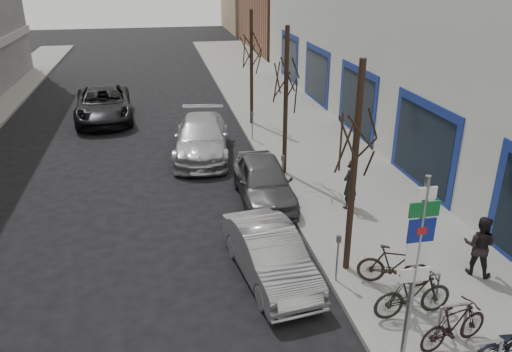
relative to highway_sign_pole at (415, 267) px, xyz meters
name	(u,v)px	position (x,y,z in m)	size (l,w,h in m)	color
sidewalk_east	(332,171)	(2.10, 10.01, -2.38)	(5.00, 70.00, 0.15)	slate
brick_building_far	(314,4)	(10.60, 40.01, 1.54)	(12.00, 14.00, 8.00)	brown
highway_sign_pole	(415,267)	(0.00, 0.00, 0.00)	(0.55, 0.10, 4.20)	gray
bike_rack	(453,317)	(1.40, 0.61, -1.80)	(0.66, 2.26, 0.83)	gray
tree_near	(358,120)	(0.20, 3.51, 1.65)	(1.80, 1.80, 5.50)	black
tree_mid	(287,67)	(0.20, 10.01, 1.65)	(1.80, 1.80, 5.50)	black
tree_far	(251,41)	(0.20, 16.51, 1.65)	(1.80, 1.80, 5.50)	black
meter_front	(338,254)	(-0.25, 3.01, -1.54)	(0.10, 0.08, 1.27)	gray
meter_mid	(283,169)	(-0.25, 8.51, -1.54)	(0.10, 0.08, 1.27)	gray
meter_back	(252,123)	(-0.25, 14.01, -1.54)	(0.10, 0.08, 1.27)	gray
bike_near_right	(454,325)	(1.29, 0.38, -1.79)	(0.51, 1.71, 1.04)	black
bike_mid_inner	(413,294)	(0.93, 1.42, -1.74)	(0.56, 1.87, 1.13)	black
bike_far_inner	(394,265)	(1.05, 2.60, -1.77)	(0.53, 1.78, 1.08)	black
parked_car_front	(270,254)	(-1.78, 3.69, -1.79)	(1.40, 4.03, 1.33)	#A6A6AB
parked_car_mid	(264,181)	(-1.00, 8.09, -1.73)	(1.73, 4.29, 1.46)	#4F4F54
parked_car_back	(202,138)	(-2.60, 12.86, -1.68)	(2.17, 5.34, 1.55)	#B9B8BE
lane_car	(103,104)	(-7.01, 19.07, -1.65)	(2.70, 5.85, 1.63)	black
pedestrian_near	(350,184)	(1.52, 6.77, -1.49)	(0.60, 0.39, 1.64)	black
pedestrian_far	(479,245)	(3.31, 2.64, -1.50)	(0.59, 0.40, 1.61)	black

